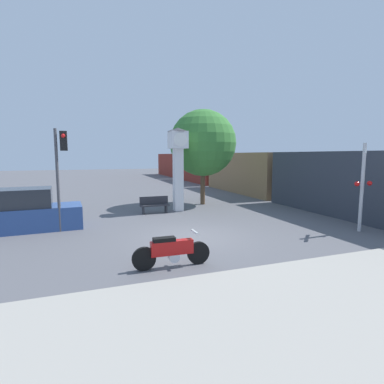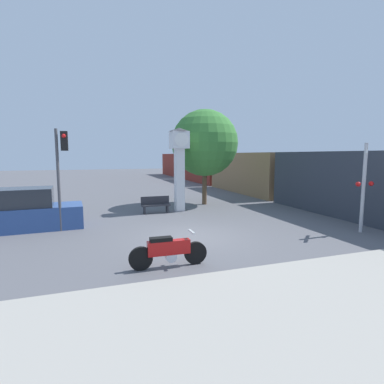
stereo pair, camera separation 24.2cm
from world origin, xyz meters
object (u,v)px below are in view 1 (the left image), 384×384
object	(u,v)px
motorcycle	(172,251)
railroad_crossing_signal	(362,184)
traffic_light	(61,161)
parked_car	(28,213)
street_tree	(203,143)
freight_train	(220,170)
clock_tower	(178,156)
bench	(154,204)

from	to	relation	value
motorcycle	railroad_crossing_signal	bearing A→B (deg)	9.13
traffic_light	parked_car	world-z (taller)	traffic_light
railroad_crossing_signal	street_tree	distance (m)	9.71
freight_train	traffic_light	distance (m)	20.66
motorcycle	clock_tower	size ratio (longest dim) A/B	0.48
motorcycle	clock_tower	distance (m)	9.24
traffic_light	bench	distance (m)	5.75
traffic_light	bench	world-z (taller)	traffic_light
motorcycle	street_tree	distance (m)	11.74
freight_train	motorcycle	bearing A→B (deg)	-118.63
freight_train	traffic_light	world-z (taller)	traffic_light
railroad_crossing_signal	bench	bearing A→B (deg)	136.44
motorcycle	parked_car	bearing A→B (deg)	127.15
motorcycle	bench	distance (m)	8.23
traffic_light	bench	xyz separation A→B (m)	(4.50, 2.61, -2.45)
clock_tower	street_tree	xyz separation A→B (m)	(2.19, 1.64, 0.83)
clock_tower	bench	size ratio (longest dim) A/B	2.96
motorcycle	parked_car	world-z (taller)	parked_car
street_tree	parked_car	bearing A→B (deg)	-158.68
bench	railroad_crossing_signal	bearing A→B (deg)	-43.56
motorcycle	traffic_light	distance (m)	6.81
motorcycle	traffic_light	xyz separation A→B (m)	(-3.15, 5.51, 2.46)
traffic_light	street_tree	size ratio (longest dim) A/B	0.70
motorcycle	street_tree	world-z (taller)	street_tree
motorcycle	railroad_crossing_signal	xyz separation A→B (m)	(8.60, 1.22, 1.54)
traffic_light	parked_car	xyz separation A→B (m)	(-1.44, 0.78, -2.19)
clock_tower	street_tree	distance (m)	2.86
street_tree	bench	size ratio (longest dim) A/B	3.81
motorcycle	freight_train	distance (m)	23.26
street_tree	bench	xyz separation A→B (m)	(-3.66, -1.92, -3.47)
traffic_light	parked_car	distance (m)	2.74
street_tree	parked_car	xyz separation A→B (m)	(-9.59, -3.74, -3.21)
street_tree	parked_car	size ratio (longest dim) A/B	1.42
motorcycle	traffic_light	world-z (taller)	traffic_light
traffic_light	freight_train	bearing A→B (deg)	46.18
street_tree	motorcycle	bearing A→B (deg)	-116.50
bench	parked_car	world-z (taller)	parked_car
bench	parked_car	distance (m)	6.21
traffic_light	railroad_crossing_signal	world-z (taller)	traffic_light
bench	parked_car	xyz separation A→B (m)	(-5.93, -1.82, 0.26)
motorcycle	bench	bearing A→B (deg)	81.63
bench	traffic_light	bearing A→B (deg)	-149.90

